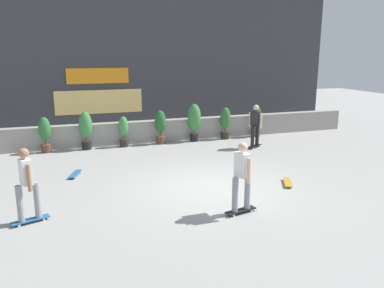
# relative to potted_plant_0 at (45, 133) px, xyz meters

# --- Properties ---
(ground_plane) EXTENTS (48.00, 48.00, 0.00)m
(ground_plane) POSITION_rel_potted_plant_0_xyz_m (4.40, -5.55, -0.75)
(ground_plane) COLOR #9E9B96
(planter_wall) EXTENTS (18.00, 0.40, 0.90)m
(planter_wall) POSITION_rel_potted_plant_0_xyz_m (4.40, 0.45, -0.30)
(planter_wall) COLOR gray
(planter_wall) RESTS_ON ground
(building_backdrop) EXTENTS (20.00, 2.08, 6.50)m
(building_backdrop) POSITION_rel_potted_plant_0_xyz_m (4.40, 4.45, 2.50)
(building_backdrop) COLOR #38383D
(building_backdrop) RESTS_ON ground
(potted_plant_0) EXTENTS (0.43, 0.43, 1.34)m
(potted_plant_0) POSITION_rel_potted_plant_0_xyz_m (0.00, 0.00, 0.00)
(potted_plant_0) COLOR brown
(potted_plant_0) RESTS_ON ground
(potted_plant_1) EXTENTS (0.50, 0.50, 1.47)m
(potted_plant_1) POSITION_rel_potted_plant_0_xyz_m (1.47, -0.00, 0.10)
(potted_plant_1) COLOR black
(potted_plant_1) RESTS_ON ground
(potted_plant_2) EXTENTS (0.37, 0.37, 1.21)m
(potted_plant_2) POSITION_rel_potted_plant_0_xyz_m (2.91, -0.00, -0.11)
(potted_plant_2) COLOR #2D2823
(potted_plant_2) RESTS_ON ground
(potted_plant_3) EXTENTS (0.45, 0.45, 1.38)m
(potted_plant_3) POSITION_rel_potted_plant_0_xyz_m (4.41, -0.00, 0.03)
(potted_plant_3) COLOR brown
(potted_plant_3) RESTS_ON ground
(potted_plant_4) EXTENTS (0.55, 0.55, 1.58)m
(potted_plant_4) POSITION_rel_potted_plant_0_xyz_m (5.87, -0.00, 0.17)
(potted_plant_4) COLOR black
(potted_plant_4) RESTS_ON ground
(potted_plant_5) EXTENTS (0.45, 0.45, 1.36)m
(potted_plant_5) POSITION_rel_potted_plant_0_xyz_m (7.29, -0.00, 0.02)
(potted_plant_5) COLOR #2D2823
(potted_plant_5) RESTS_ON ground
(potted_plant_6) EXTENTS (0.44, 0.44, 1.36)m
(potted_plant_6) POSITION_rel_potted_plant_0_xyz_m (8.78, -0.00, 0.02)
(potted_plant_6) COLOR brown
(potted_plant_6) RESTS_ON ground
(skater_by_wall_left) EXTENTS (0.82, 0.53, 1.70)m
(skater_by_wall_left) POSITION_rel_potted_plant_0_xyz_m (-0.16, -6.40, 0.19)
(skater_by_wall_left) COLOR #266699
(skater_by_wall_left) RESTS_ON ground
(skater_far_right) EXTENTS (0.78, 0.60, 1.70)m
(skater_far_right) POSITION_rel_potted_plant_0_xyz_m (7.74, -1.86, 0.19)
(skater_far_right) COLOR black
(skater_far_right) RESTS_ON ground
(skater_mid_plaza) EXTENTS (0.82, 0.55, 1.70)m
(skater_mid_plaza) POSITION_rel_potted_plant_0_xyz_m (4.46, -7.42, 0.19)
(skater_mid_plaza) COLOR black
(skater_mid_plaza) RESTS_ON ground
(skateboard_near_camera) EXTENTS (0.54, 0.80, 0.08)m
(skateboard_near_camera) POSITION_rel_potted_plant_0_xyz_m (6.60, -6.03, -0.69)
(skateboard_near_camera) COLOR #BF8C26
(skateboard_near_camera) RESTS_ON ground
(skateboard_aside) EXTENTS (0.45, 0.82, 0.08)m
(skateboard_aside) POSITION_rel_potted_plant_0_xyz_m (0.91, -3.28, -0.69)
(skateboard_aside) COLOR #266699
(skateboard_aside) RESTS_ON ground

